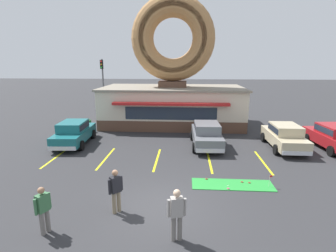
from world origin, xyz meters
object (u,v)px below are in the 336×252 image
Objects in this scene: golf_ball at (228,186)px; pedestrian_hooded_kid at (177,213)px; putting_flag_pin at (270,178)px; pedestrian_blue_sweater_man at (116,189)px; trash_bin at (88,126)px; car_teal at (74,132)px; car_grey at (207,134)px; car_red at (334,136)px; pedestrian_leather_jacket_man at (43,208)px; car_champagne at (284,135)px; traffic_light_pole at (103,79)px.

golf_ball is 0.02× the size of pedestrian_hooded_kid.
pedestrian_blue_sweater_man is at bearing -158.79° from putting_flag_pin.
putting_flag_pin is 14.66m from trash_bin.
car_grey is at bearing 1.18° from car_teal.
pedestrian_blue_sweater_man is at bearing -145.75° from car_red.
car_red is at bearing 34.22° from pedestrian_leather_jacket_man.
car_teal reaches higher than golf_ball.
car_champagne reaches higher than trash_bin.
car_grey is 0.99× the size of car_teal.
car_red is at bearing -10.51° from trash_bin.
pedestrian_leather_jacket_man is at bearing -145.98° from pedestrian_blue_sweater_man.
car_champagne is at bearing 0.35° from car_teal.
putting_flag_pin is 0.12× the size of car_teal.
traffic_light_pole is (-6.39, 19.24, 2.77)m from pedestrian_blue_sweater_man.
golf_ball is 5.12m from pedestrian_blue_sweater_man.
car_teal is at bearing 107.75° from pedestrian_leather_jacket_man.
car_champagne is at bearing -1.15° from car_grey.
trash_bin is (-14.22, 3.22, -0.37)m from car_champagne.
pedestrian_leather_jacket_man is at bearing -72.25° from car_teal.
pedestrian_hooded_kid is at bearing -32.07° from pedestrian_blue_sweater_man.
traffic_light_pole is (-1.07, 7.89, 3.21)m from trash_bin.
pedestrian_blue_sweater_man is (-4.46, -2.36, 0.89)m from golf_ball.
golf_ball is 7.33m from car_champagne.
traffic_light_pole is (-10.31, 11.01, 2.84)m from car_grey.
car_teal and car_champagne have the same top height.
pedestrian_hooded_kid reaches higher than car_champagne.
traffic_light_pole is (-10.85, 16.88, 3.66)m from golf_ball.
golf_ball is 0.01× the size of car_teal.
pedestrian_blue_sweater_man reaches higher than car_champagne.
putting_flag_pin is 6.25m from car_champagne.
pedestrian_leather_jacket_man is at bearing -155.42° from putting_flag_pin.
car_red is at bearing 45.25° from putting_flag_pin.
trash_bin is at bearing 161.36° from car_grey.
pedestrian_hooded_kid reaches higher than putting_flag_pin.
trash_bin is (-9.78, 8.99, 0.45)m from golf_ball.
pedestrian_hooded_kid is at bearing -59.25° from trash_bin.
pedestrian_hooded_kid reaches higher than trash_bin.
car_red reaches higher than golf_ball.
car_grey is 0.99× the size of car_red.
car_grey is 2.83× the size of pedestrian_leather_jacket_man.
traffic_light_pole reaches higher than trash_bin.
traffic_light_pole is at bearing 112.77° from pedestrian_hooded_kid.
trash_bin is 0.17× the size of traffic_light_pole.
car_grey is 4.72× the size of trash_bin.
car_grey and car_red have the same top height.
pedestrian_hooded_kid is 4.30m from pedestrian_leather_jacket_man.
car_teal is 2.75× the size of pedestrian_blue_sweater_man.
car_teal is 0.80× the size of traffic_light_pole.
pedestrian_leather_jacket_man is 1.67× the size of trash_bin.
golf_ball is 0.01× the size of car_champagne.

